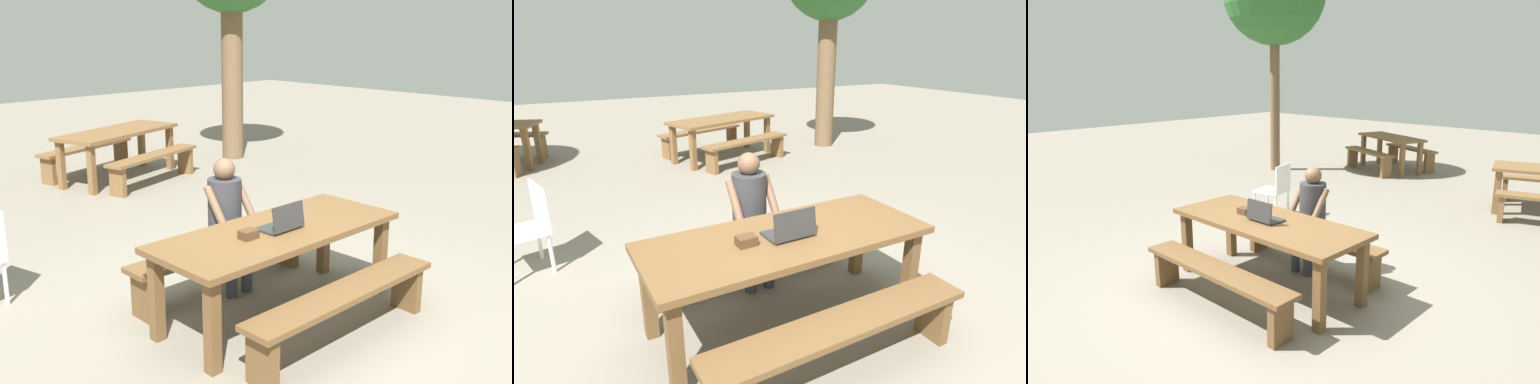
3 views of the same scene
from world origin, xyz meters
TOP-DOWN VIEW (x-y plane):
  - ground_plane at (0.00, 0.00)m, footprint 30.00×30.00m
  - picnic_table_front at (0.00, 0.00)m, footprint 2.11×0.84m
  - bench_near at (0.00, -0.68)m, footprint 1.87×0.30m
  - bench_far at (0.00, 0.68)m, footprint 1.87×0.30m
  - laptop at (0.00, -0.04)m, footprint 0.34×0.25m
  - small_pouch at (-0.33, -0.01)m, footprint 0.14×0.10m
  - person_seated at (0.03, 0.64)m, footprint 0.41×0.41m
  - plastic_chair at (-1.68, 1.85)m, footprint 0.53×0.53m
  - picnic_table_mid at (1.54, 4.84)m, footprint 2.10×1.31m
  - bench_mid_south at (1.73, 4.20)m, footprint 1.78×0.79m
  - bench_mid_north at (1.35, 5.47)m, footprint 1.78×0.79m

SIDE VIEW (x-z plane):
  - ground_plane at x=0.00m, z-range 0.00..0.00m
  - bench_near at x=0.00m, z-range 0.11..0.54m
  - bench_far at x=0.00m, z-range 0.11..0.54m
  - bench_mid_south at x=1.73m, z-range 0.11..0.56m
  - bench_mid_north at x=1.35m, z-range 0.11..0.56m
  - plastic_chair at x=-1.68m, z-range 0.03..0.85m
  - picnic_table_mid at x=1.54m, z-range 0.26..1.01m
  - picnic_table_front at x=0.00m, z-range 0.27..1.00m
  - person_seated at x=0.03m, z-range 0.10..1.29m
  - small_pouch at x=-0.33m, z-range 0.74..0.80m
  - laptop at x=0.00m, z-range 0.68..0.90m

